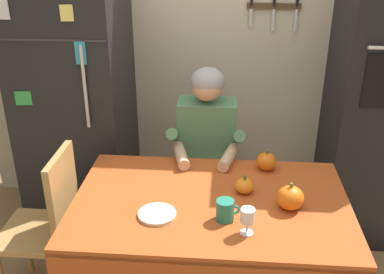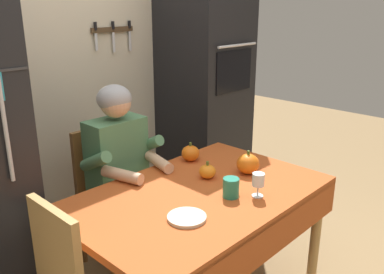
{
  "view_description": "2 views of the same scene",
  "coord_description": "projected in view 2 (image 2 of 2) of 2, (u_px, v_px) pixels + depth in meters",
  "views": [
    {
      "loc": [
        0.06,
        -1.85,
        2.0
      ],
      "look_at": [
        -0.11,
        0.27,
        1.01
      ],
      "focal_mm": 42.4,
      "sensor_mm": 36.0,
      "label": 1
    },
    {
      "loc": [
        -1.47,
        -1.25,
        1.71
      ],
      "look_at": [
        0.0,
        0.15,
        1.04
      ],
      "focal_mm": 38.27,
      "sensor_mm": 36.0,
      "label": 2
    }
  ],
  "objects": [
    {
      "name": "coffee_mug",
      "position": [
        231.0,
        188.0,
        2.13
      ],
      "size": [
        0.11,
        0.09,
        0.1
      ],
      "color": "#237F66",
      "rests_on": "dining_table"
    },
    {
      "name": "pumpkin_small",
      "position": [
        207.0,
        171.0,
        2.36
      ],
      "size": [
        0.1,
        0.1,
        0.1
      ],
      "color": "orange",
      "rests_on": "dining_table"
    },
    {
      "name": "wall_oven",
      "position": [
        205.0,
        85.0,
        3.41
      ],
      "size": [
        0.6,
        0.64,
        2.1
      ],
      "color": "black",
      "rests_on": "ground"
    },
    {
      "name": "dining_table",
      "position": [
        201.0,
        207.0,
        2.21
      ],
      "size": [
        1.4,
        0.9,
        0.74
      ],
      "color": "tan",
      "rests_on": "ground"
    },
    {
      "name": "chair_behind_person",
      "position": [
        108.0,
        190.0,
        2.74
      ],
      "size": [
        0.4,
        0.4,
        0.93
      ],
      "color": "brown",
      "rests_on": "ground"
    },
    {
      "name": "pumpkin_large",
      "position": [
        190.0,
        153.0,
        2.62
      ],
      "size": [
        0.12,
        0.12,
        0.12
      ],
      "color": "orange",
      "rests_on": "dining_table"
    },
    {
      "name": "seated_person",
      "position": [
        124.0,
        167.0,
        2.54
      ],
      "size": [
        0.47,
        0.55,
        1.25
      ],
      "color": "#38384C",
      "rests_on": "ground"
    },
    {
      "name": "back_wall_assembly",
      "position": [
        73.0,
        63.0,
        2.88
      ],
      "size": [
        3.7,
        0.13,
        2.6
      ],
      "color": "beige",
      "rests_on": "ground"
    },
    {
      "name": "wine_glass",
      "position": [
        258.0,
        181.0,
        2.12
      ],
      "size": [
        0.07,
        0.07,
        0.13
      ],
      "color": "white",
      "rests_on": "dining_table"
    },
    {
      "name": "serving_tray",
      "position": [
        187.0,
        217.0,
        1.92
      ],
      "size": [
        0.19,
        0.19,
        0.02
      ],
      "primitive_type": "cylinder",
      "color": "beige",
      "rests_on": "dining_table"
    },
    {
      "name": "pumpkin_medium",
      "position": [
        248.0,
        164.0,
        2.42
      ],
      "size": [
        0.14,
        0.14,
        0.14
      ],
      "color": "orange",
      "rests_on": "dining_table"
    }
  ]
}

